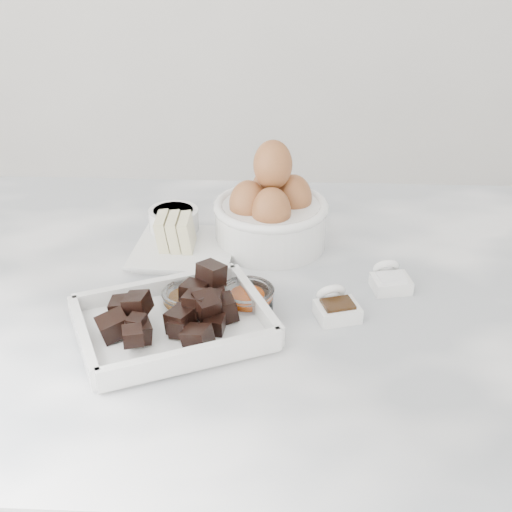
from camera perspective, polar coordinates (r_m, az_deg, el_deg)
The scene contains 9 objects.
marble_slab at distance 1.02m, azimuth -1.21°, elevation -3.73°, with size 1.20×0.80×0.04m, color white.
chocolate_dish at distance 0.91m, azimuth -6.68°, elevation -4.93°, with size 0.29×0.26×0.06m.
butter_plate at distance 1.10m, azimuth -5.85°, elevation 1.08°, with size 0.16×0.16×0.06m.
sugar_ramekin at distance 1.15m, azimuth -6.59°, elevation 2.72°, with size 0.08×0.08×0.05m.
egg_bowl at distance 1.11m, azimuth 1.20°, elevation 3.54°, with size 0.18×0.18×0.17m.
honey_bowl at distance 0.96m, azimuth -5.47°, elevation -3.54°, with size 0.07×0.07×0.03m.
zest_bowl at distance 0.96m, azimuth -0.72°, elevation -3.36°, with size 0.08×0.08×0.03m.
vanilla_spoon at distance 0.96m, azimuth 6.39°, elevation -4.02°, with size 0.07×0.08×0.04m.
salt_spoon at distance 1.03m, azimuth 10.65°, elevation -1.83°, with size 0.06×0.07×0.04m.
Camera 1 is at (0.06, -0.86, 1.47)m, focal length 50.00 mm.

